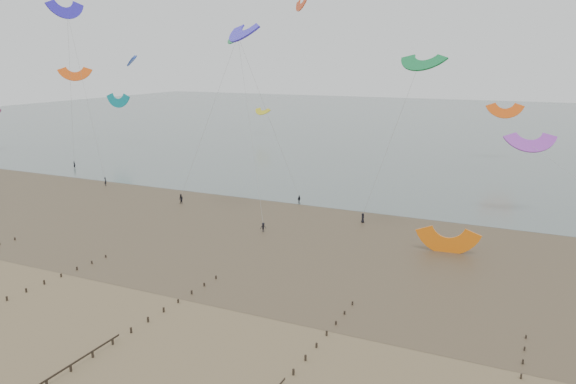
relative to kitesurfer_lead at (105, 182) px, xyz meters
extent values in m
plane|color=brown|center=(46.19, -46.65, -0.95)|extent=(500.00, 500.00, 0.00)
plane|color=#475654|center=(46.19, 153.35, -0.92)|extent=(500.00, 500.00, 0.00)
plane|color=#473A28|center=(46.19, -11.65, -0.93)|extent=(500.00, 500.00, 0.00)
ellipsoid|color=slate|center=(28.19, -24.65, -0.94)|extent=(23.60, 14.36, 0.01)
ellipsoid|color=slate|center=(58.19, -8.65, -0.94)|extent=(33.64, 18.32, 0.01)
ellipsoid|color=slate|center=(6.19, -6.65, -0.94)|extent=(26.95, 14.22, 0.01)
cube|color=black|center=(14.19, -37.28, -0.76)|extent=(0.16, 0.16, 0.48)
cube|color=black|center=(14.19, -34.65, -0.77)|extent=(0.16, 0.16, 0.45)
cube|color=black|center=(32.19, -50.44, -0.68)|extent=(0.16, 0.16, 0.62)
cube|color=black|center=(32.19, -47.81, -0.70)|extent=(0.16, 0.16, 0.59)
cube|color=black|center=(32.19, -45.18, -0.71)|extent=(0.16, 0.16, 0.57)
cube|color=black|center=(32.19, -42.54, -0.73)|extent=(0.16, 0.16, 0.54)
cube|color=black|center=(32.19, -39.91, -0.74)|extent=(0.16, 0.16, 0.51)
cube|color=black|center=(32.19, -37.28, -0.76)|extent=(0.16, 0.16, 0.48)
cube|color=black|center=(32.19, -34.65, -0.77)|extent=(0.16, 0.16, 0.45)
cube|color=black|center=(50.19, -60.97, -0.63)|extent=(0.16, 0.16, 0.74)
cube|color=black|center=(50.19, -58.33, -0.64)|extent=(0.16, 0.16, 0.71)
cube|color=black|center=(50.19, -55.70, -0.66)|extent=(0.16, 0.16, 0.68)
cube|color=black|center=(50.19, -53.07, -0.67)|extent=(0.16, 0.16, 0.65)
cube|color=black|center=(50.19, -50.44, -0.68)|extent=(0.16, 0.16, 0.62)
cube|color=black|center=(50.19, -47.81, -0.70)|extent=(0.16, 0.16, 0.59)
cube|color=black|center=(50.19, -45.18, -0.71)|extent=(0.16, 0.16, 0.57)
cube|color=black|center=(50.19, -42.54, -0.73)|extent=(0.16, 0.16, 0.54)
cube|color=black|center=(50.19, -39.91, -0.74)|extent=(0.16, 0.16, 0.51)
cube|color=black|center=(50.19, -37.28, -0.76)|extent=(0.16, 0.16, 0.48)
cube|color=black|center=(50.19, -34.65, -0.77)|extent=(0.16, 0.16, 0.45)
cube|color=black|center=(68.19, -50.44, -0.68)|extent=(0.16, 0.16, 0.62)
cube|color=black|center=(68.19, -47.81, -0.70)|extent=(0.16, 0.16, 0.59)
cube|color=black|center=(68.19, -45.18, -0.71)|extent=(0.16, 0.16, 0.57)
cube|color=black|center=(68.19, -42.54, -0.73)|extent=(0.16, 0.16, 0.54)
cube|color=black|center=(68.19, -39.91, -0.74)|extent=(0.16, 0.16, 0.51)
cube|color=black|center=(68.19, -37.28, -0.76)|extent=(0.16, 0.16, 0.48)
cube|color=black|center=(68.19, -34.65, -0.77)|extent=(0.16, 0.16, 0.45)
cube|color=black|center=(86.19, -42.54, -0.73)|extent=(0.16, 0.16, 0.54)
cube|color=black|center=(86.19, -39.91, -0.74)|extent=(0.16, 0.16, 0.51)
cube|color=black|center=(86.19, -37.28, -0.76)|extent=(0.16, 0.16, 0.48)
cube|color=black|center=(86.19, -34.65, -0.77)|extent=(0.16, 0.16, 0.45)
imported|color=black|center=(0.00, 0.00, 0.00)|extent=(0.82, 0.77, 1.89)
imported|color=black|center=(59.14, -3.05, -0.12)|extent=(0.83, 0.96, 1.65)
imported|color=black|center=(44.19, 4.12, -0.16)|extent=(0.53, 0.97, 1.58)
imported|color=black|center=(-21.53, 12.17, -0.08)|extent=(0.64, 0.42, 1.74)
imported|color=black|center=(46.44, -14.80, -0.18)|extent=(1.11, 1.09, 1.53)
imported|color=black|center=(24.00, -5.72, -0.03)|extent=(1.03, 0.88, 1.84)
camera|label=1|loc=(86.54, -90.31, 25.96)|focal=35.00mm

